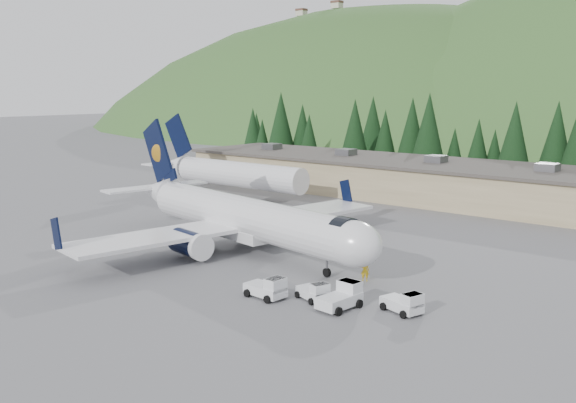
# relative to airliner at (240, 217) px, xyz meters

# --- Properties ---
(ground) EXTENTS (600.00, 600.00, 0.00)m
(ground) POSITION_rel_airliner_xyz_m (1.03, -0.18, -3.17)
(ground) COLOR slate
(airliner) EXTENTS (35.81, 33.78, 11.90)m
(airliner) POSITION_rel_airliner_xyz_m (0.00, 0.00, 0.00)
(airliner) COLOR white
(airliner) RESTS_ON ground
(second_airliner) EXTENTS (27.50, 11.00, 10.05)m
(second_airliner) POSITION_rel_airliner_xyz_m (-23.89, 21.82, 0.15)
(second_airliner) COLOR white
(second_airliner) RESTS_ON ground
(baggage_tug_a) EXTENTS (3.23, 2.06, 1.68)m
(baggage_tug_a) POSITION_rel_airliner_xyz_m (11.53, -9.14, -2.42)
(baggage_tug_a) COLOR silver
(baggage_tug_a) RESTS_ON ground
(baggage_tug_b) EXTENTS (3.24, 2.41, 1.57)m
(baggage_tug_b) POSITION_rel_airliner_xyz_m (20.82, -5.56, -2.47)
(baggage_tug_b) COLOR silver
(baggage_tug_b) RESTS_ON ground
(baggage_tug_c) EXTENTS (2.29, 3.50, 1.79)m
(baggage_tug_c) POSITION_rel_airliner_xyz_m (16.89, -7.37, -2.37)
(baggage_tug_c) COLOR silver
(baggage_tug_c) RESTS_ON ground
(terminal_building) EXTENTS (71.00, 17.00, 6.10)m
(terminal_building) POSITION_rel_airliner_xyz_m (-3.98, 37.82, -0.55)
(terminal_building) COLOR #978561
(terminal_building) RESTS_ON ground
(baggage_tug_d) EXTENTS (3.01, 2.30, 1.45)m
(baggage_tug_d) POSITION_rel_airliner_xyz_m (14.49, -7.40, -2.52)
(baggage_tug_d) COLOR silver
(baggage_tug_d) RESTS_ON ground
(ramp_worker) EXTENTS (0.78, 0.70, 1.79)m
(ramp_worker) POSITION_rel_airliner_xyz_m (14.67, -1.02, -2.28)
(ramp_worker) COLOR yellow
(ramp_worker) RESTS_ON ground
(tree_line) EXTENTS (110.15, 17.93, 13.73)m
(tree_line) POSITION_rel_airliner_xyz_m (-2.38, 60.88, 4.17)
(tree_line) COLOR black
(tree_line) RESTS_ON ground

